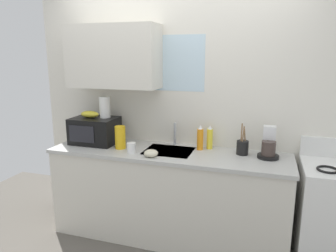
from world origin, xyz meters
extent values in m
cube|color=silver|center=(0.00, 0.35, 1.25)|extent=(3.08, 0.10, 2.50)
cube|color=silver|center=(-0.62, 0.14, 1.79)|extent=(0.94, 0.32, 0.62)
cube|color=silver|center=(0.00, 0.31, 1.73)|extent=(0.56, 0.02, 0.55)
cube|color=silver|center=(0.00, 0.00, 0.43)|extent=(2.28, 0.60, 0.86)
cube|color=#B7B7B2|center=(0.00, 0.00, 0.88)|extent=(2.31, 0.63, 0.03)
cube|color=#9EA0A5|center=(0.00, 0.02, 0.83)|extent=(0.46, 0.38, 0.14)
cylinder|color=#B2B5BA|center=(0.00, 0.24, 1.02)|extent=(0.03, 0.03, 0.23)
cube|color=white|center=(1.50, 0.00, 0.45)|extent=(0.60, 0.60, 0.90)
torus|color=black|center=(1.38, -0.10, 0.91)|extent=(0.17, 0.17, 0.02)
cube|color=white|center=(1.50, 0.28, 0.99)|extent=(0.60, 0.04, 0.18)
cube|color=black|center=(-0.82, 0.05, 1.04)|extent=(0.46, 0.34, 0.27)
cube|color=black|center=(-0.87, -0.12, 1.04)|extent=(0.28, 0.01, 0.17)
ellipsoid|color=gold|center=(-0.87, 0.05, 1.20)|extent=(0.20, 0.11, 0.07)
cylinder|color=white|center=(-0.72, 0.10, 1.28)|extent=(0.11, 0.11, 0.22)
cylinder|color=black|center=(0.92, 0.08, 0.92)|extent=(0.19, 0.19, 0.03)
cylinder|color=#3F332D|center=(0.92, 0.07, 1.00)|extent=(0.12, 0.12, 0.13)
cube|color=silver|center=(0.92, 0.15, 1.05)|extent=(0.11, 0.09, 0.26)
cylinder|color=orange|center=(0.28, 0.15, 1.00)|extent=(0.06, 0.06, 0.21)
cone|color=white|center=(0.28, 0.15, 1.12)|extent=(0.05, 0.05, 0.04)
cylinder|color=yellow|center=(0.36, 0.21, 1.00)|extent=(0.06, 0.06, 0.20)
cone|color=white|center=(0.36, 0.21, 1.12)|extent=(0.04, 0.04, 0.04)
cylinder|color=gold|center=(-0.48, -0.05, 1.01)|extent=(0.10, 0.10, 0.23)
cylinder|color=white|center=(-0.32, -0.14, 0.95)|extent=(0.08, 0.08, 0.09)
cylinder|color=black|center=(0.69, 0.12, 0.97)|extent=(0.11, 0.11, 0.13)
cylinder|color=olive|center=(0.67, 0.12, 1.07)|extent=(0.01, 0.03, 0.26)
cylinder|color=olive|center=(0.71, 0.13, 1.04)|extent=(0.03, 0.02, 0.21)
cylinder|color=olive|center=(0.69, 0.10, 1.06)|extent=(0.03, 0.02, 0.23)
ellipsoid|color=beige|center=(-0.10, -0.20, 0.93)|extent=(0.13, 0.13, 0.06)
camera|label=1|loc=(0.87, -2.75, 1.81)|focal=33.44mm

